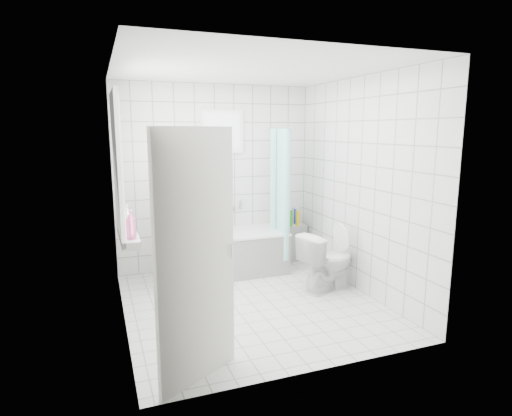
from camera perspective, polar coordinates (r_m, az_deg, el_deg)
name	(u,v)px	position (r m, az deg, el deg)	size (l,w,h in m)	color
ground	(252,303)	(5.05, -0.57, -12.62)	(3.00, 3.00, 0.00)	white
ceiling	(251,69)	(4.69, -0.62, 18.05)	(3.00, 3.00, 0.00)	white
wall_back	(216,178)	(6.12, -5.39, 4.02)	(2.80, 0.02, 2.60)	white
wall_front	(317,218)	(3.35, 8.18, -1.34)	(2.80, 0.02, 2.60)	white
wall_left	(118,199)	(4.43, -17.89, 1.12)	(0.02, 3.00, 2.60)	white
wall_right	(360,186)	(5.34, 13.71, 2.83)	(0.02, 3.00, 2.60)	white
window_left	(120,166)	(4.69, -17.73, 5.32)	(0.01, 0.90, 1.40)	white
window_back	(223,132)	(6.07, -4.46, 10.13)	(0.50, 0.01, 0.50)	white
window_sill	(128,235)	(4.81, -16.71, -3.45)	(0.18, 1.02, 0.08)	white
door	(197,259)	(3.32, -7.91, -6.79)	(0.04, 0.80, 2.00)	silver
bathtub	(229,253)	(5.98, -3.63, -5.98)	(1.56, 0.77, 0.58)	white
partition_wall	(167,226)	(5.64, -11.76, -2.37)	(0.15, 0.85, 1.50)	white
tiled_ledge	(292,242)	(6.59, 4.82, -4.58)	(0.40, 0.24, 0.55)	white
toilet	(327,261)	(5.41, 9.51, -7.03)	(0.41, 0.72, 0.74)	white
curtain_rod	(278,128)	(5.96, 2.99, 10.62)	(0.02, 0.02, 0.80)	silver
shower_curtain	(281,194)	(5.91, 3.41, 1.86)	(0.14, 0.48, 1.78)	#51EEE9
tub_faucet	(228,209)	(6.19, -3.70, -0.09)	(0.18, 0.06, 0.06)	silver
sill_bottles	(129,222)	(4.72, -16.63, -1.75)	(0.19, 0.77, 0.29)	#D269A4
ledge_bottles	(293,218)	(6.48, 4.95, -1.30)	(0.21, 0.17, 0.25)	yellow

